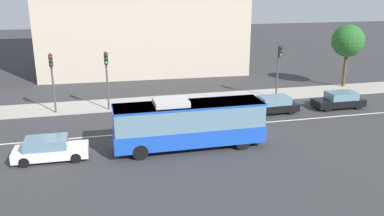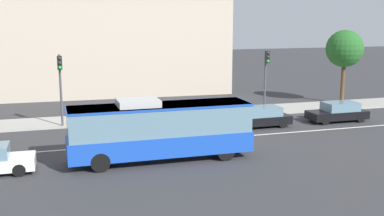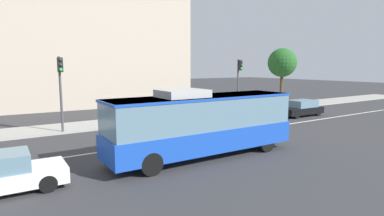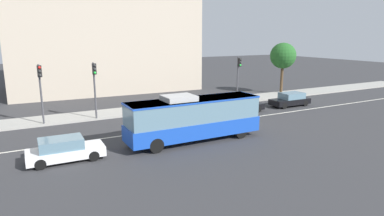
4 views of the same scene
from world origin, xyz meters
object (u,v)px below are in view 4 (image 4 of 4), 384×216
Objects in this scene: transit_bus at (194,117)px; sedan_black at (290,99)px; sedan_black_ahead at (242,105)px; traffic_light_far_corner at (239,72)px; traffic_light_mid_block at (95,81)px; sedan_white at (64,150)px; traffic_light_near_corner at (40,84)px; street_tree_kerbside_left at (283,56)px.

transit_bus reaches higher than sedan_black.
sedan_black_ahead is 0.87× the size of traffic_light_far_corner.
sedan_black_ahead is at bearing -31.52° from traffic_light_far_corner.
sedan_black_ahead is 14.33m from traffic_light_mid_block.
sedan_white and sedan_black_ahead have the same top height.
sedan_black_ahead is 18.58m from traffic_light_near_corner.
transit_bus is 8.93m from sedan_white.
traffic_light_far_corner is at bearing -163.43° from street_tree_kerbside_left.
traffic_light_far_corner is (2.29, 3.94, 2.84)m from sedan_black_ahead.
traffic_light_far_corner is at bearing -121.77° from sedan_black_ahead.
sedan_black is (23.95, 5.59, 0.00)m from sedan_white.
sedan_black_ahead is 5.37m from traffic_light_far_corner.
traffic_light_near_corner is at bearing -174.77° from street_tree_kerbside_left.
transit_bus is at bearing 21.43° from sedan_black.
sedan_white is 0.87× the size of traffic_light_mid_block.
transit_bus is at bearing -49.74° from traffic_light_far_corner.
traffic_light_near_corner reaches higher than sedan_black.
sedan_black is at bearing 178.18° from sedan_black_ahead.
traffic_light_near_corner is at bearing -8.74° from sedan_black.
street_tree_kerbside_left is (19.91, 12.40, 3.12)m from transit_bus.
street_tree_kerbside_left reaches higher than sedan_black.
sedan_white is 0.68× the size of street_tree_kerbside_left.
sedan_white and sedan_black have the same top height.
sedan_black_ahead is at bearing 18.88° from sedan_white.
sedan_white is 1.00× the size of sedan_black_ahead.
traffic_light_near_corner is at bearing 133.58° from transit_bus.
traffic_light_near_corner is (-17.94, 3.93, 2.84)m from sedan_black_ahead.
transit_bus is at bearing -148.07° from street_tree_kerbside_left.
traffic_light_far_corner is at bearing 89.22° from traffic_light_mid_block.
traffic_light_near_corner reaches higher than sedan_black_ahead.
traffic_light_mid_block is at bearing -10.18° from sedan_black.
traffic_light_far_corner reaches higher than sedan_black_ahead.
traffic_light_near_corner is 29.34m from street_tree_kerbside_left.
street_tree_kerbside_left is (8.96, 2.67, 1.37)m from traffic_light_far_corner.
sedan_white is 0.87× the size of traffic_light_far_corner.
street_tree_kerbside_left is (11.24, 6.60, 4.20)m from sedan_black_ahead.
street_tree_kerbside_left reaches higher than sedan_black_ahead.
traffic_light_far_corner is 9.44m from street_tree_kerbside_left.
traffic_light_near_corner is at bearing -94.09° from traffic_light_mid_block.
transit_bus is at bearing 32.17° from sedan_black_ahead.
transit_bus is 1.51× the size of street_tree_kerbside_left.
traffic_light_near_corner is at bearing 93.56° from sedan_white.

